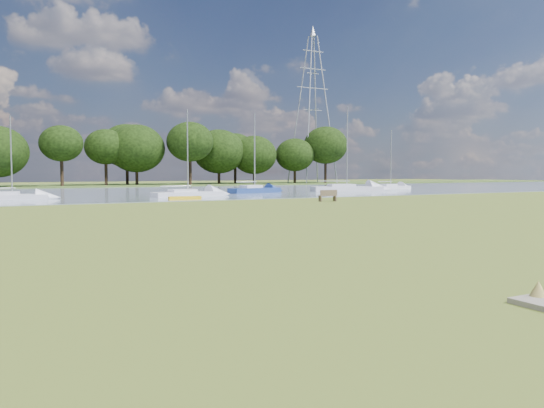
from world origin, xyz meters
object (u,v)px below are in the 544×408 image
kayak (185,198)px  sailboat_7 (11,195)px  sailboat_0 (187,192)px  riverbank_bench (328,196)px  pylon (313,85)px  sailboat_5 (390,186)px  sailboat_4 (254,188)px  sailboat_1 (346,187)px

kayak → sailboat_7: (-12.94, 6.46, 0.27)m
sailboat_0 → riverbank_bench: bearing=-65.1°
riverbank_bench → pylon: (32.25, 53.37, 18.77)m
sailboat_5 → sailboat_4: bearing=174.3°
sailboat_0 → sailboat_1: size_ratio=0.81×
pylon → sailboat_0: bearing=-134.1°
riverbank_bench → kayak: bearing=149.6°
sailboat_0 → sailboat_7: sailboat_0 is taller
pylon → sailboat_4: (-30.67, -36.58, -18.66)m
sailboat_4 → kayak: bearing=-152.5°
sailboat_1 → sailboat_5: sailboat_1 is taller
kayak → sailboat_4: size_ratio=0.31×
sailboat_0 → sailboat_1: sailboat_1 is taller
kayak → sailboat_4: bearing=46.7°
sailboat_1 → sailboat_7: sailboat_1 is taller
riverbank_bench → sailboat_0: bearing=129.6°
sailboat_7 → sailboat_5: bearing=13.6°
pylon → sailboat_1: pylon is taller
kayak → sailboat_5: size_ratio=0.36×
sailboat_7 → sailboat_4: bearing=15.1°
sailboat_5 → pylon: bearing=64.2°
kayak → sailboat_0: size_ratio=0.33×
kayak → sailboat_1: bearing=28.0°
sailboat_5 → sailboat_0: bearing=-178.1°
kayak → sailboat_5: 33.29m
sailboat_1 → pylon: bearing=79.0°
sailboat_0 → sailboat_7: (-14.79, 1.70, -0.01)m
sailboat_0 → sailboat_1: 21.93m
riverbank_bench → pylon: size_ratio=0.05×
pylon → sailboat_7: 70.08m
kayak → sailboat_4: (11.12, 9.42, 0.39)m
pylon → sailboat_1: (-18.47, -36.81, -18.68)m
sailboat_1 → riverbank_bench: bearing=-114.1°
pylon → sailboat_5: bearing=-106.3°
riverbank_bench → pylon: bearing=66.1°
kayak → sailboat_1: 25.06m
sailboat_1 → sailboat_4: bearing=-165.4°
sailboat_0 → sailboat_5: 30.26m
riverbank_bench → sailboat_7: 26.39m
riverbank_bench → sailboat_0: (-7.69, 12.13, -0.00)m
sailboat_4 → pylon: bearing=37.2°
kayak → pylon: bearing=54.2°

